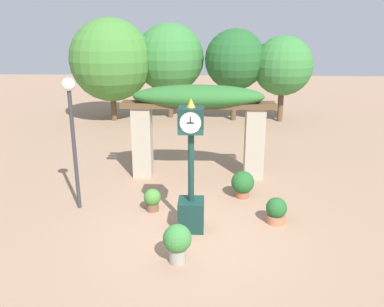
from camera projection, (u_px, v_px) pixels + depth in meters
name	position (u px, v px, depth m)	size (l,w,h in m)	color
ground_plane	(193.00, 232.00, 9.46)	(60.00, 60.00, 0.00)	#9E7A60
pedestal_clock	(191.00, 176.00, 9.22)	(0.60, 0.60, 3.11)	#14332D
pergola	(198.00, 111.00, 12.28)	(4.65, 1.18, 2.90)	#A89E89
potted_plant_near_left	(243.00, 183.00, 11.26)	(0.64, 0.64, 0.76)	#9E563D
potted_plant_near_right	(152.00, 199.00, 10.46)	(0.45, 0.45, 0.59)	brown
potted_plant_far_left	(177.00, 241.00, 8.15)	(0.58, 0.58, 0.82)	gray
potted_plant_far_right	(276.00, 210.00, 9.83)	(0.51, 0.51, 0.65)	#B26B4C
lamp_post	(71.00, 117.00, 9.99)	(0.33, 0.33, 3.40)	#333338
tree_line	(174.00, 60.00, 19.68)	(11.65, 4.50, 4.93)	brown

